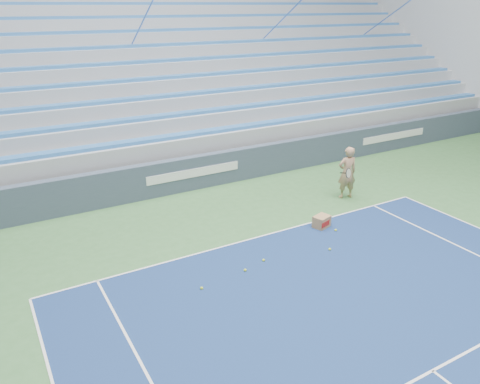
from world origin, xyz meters
The scene contains 9 objects.
sponsor_barrier centered at (0.00, 15.88, 0.55)m, with size 30.00×0.32×1.10m.
bleachers centered at (0.00, 21.60, 2.36)m, with size 31.00×9.15×7.30m.
tennis_player centered at (3.83, 12.82, 0.83)m, with size 0.94×0.88×1.65m.
ball_box centered at (1.84, 11.54, 0.16)m, with size 0.51×0.45×0.33m.
tennis_ball_0 centered at (1.19, 10.42, 0.03)m, with size 0.07×0.07×0.07m, color #C1DD2D.
tennis_ball_1 centered at (-0.50, 10.78, 0.03)m, with size 0.07×0.07×0.07m, color #C1DD2D.
tennis_ball_2 centered at (-1.10, 10.62, 0.03)m, with size 0.07×0.07×0.07m, color #C1DD2D.
tennis_ball_3 centered at (-2.27, 10.46, 0.03)m, with size 0.07×0.07×0.07m, color #C1DD2D.
tennis_ball_4 centered at (2.01, 11.15, 0.03)m, with size 0.07×0.07×0.07m, color #C1DD2D.
Camera 1 is at (-5.77, 2.75, 5.63)m, focal length 35.00 mm.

